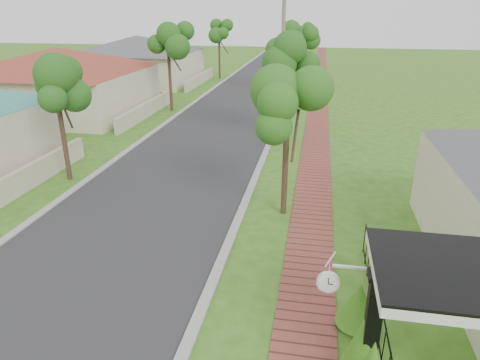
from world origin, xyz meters
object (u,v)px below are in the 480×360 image
Objects in this scene: porch_post at (371,332)px; parked_car_white at (287,84)px; parked_car_red at (273,84)px; near_tree at (288,110)px; station_clock at (330,281)px; utility_pole at (282,55)px.

porch_post is 31.97m from parked_car_white.
near_tree reaches higher than parked_car_red.
station_clock reaches higher than parked_car_red.
parked_car_red is 0.46× the size of utility_pole.
parked_car_white is at bearing -13.28° from parked_car_red.
station_clock reaches higher than parked_car_white.
porch_post reaches higher than parked_car_red.
utility_pole is at bearing -97.42° from parked_car_white.
station_clock is (2.78, -19.25, -2.52)m from utility_pole.
parked_car_white is (1.40, -0.66, 0.07)m from parked_car_red.
parked_car_white is at bearing 95.99° from station_clock.
near_tree is (-2.35, 7.31, 2.78)m from porch_post.
porch_post is 0.51× the size of near_tree.
parked_car_red is (-5.55, 32.36, -0.43)m from porch_post.
porch_post is 32.83m from parked_car_red.
porch_post is at bearing -68.38° from parked_car_red.
parked_car_white is 0.94× the size of near_tree.
station_clock is (1.48, -6.91, -1.95)m from near_tree.
parked_car_white is 12.62m from utility_pole.
porch_post is 0.29× the size of utility_pole.
porch_post reaches higher than parked_car_white.
near_tree is 12.41m from utility_pole.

